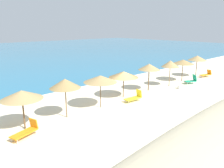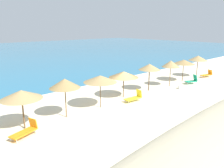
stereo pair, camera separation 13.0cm
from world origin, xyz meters
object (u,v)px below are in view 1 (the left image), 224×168
at_px(beach_umbrella_1, 22,95).
at_px(beach_umbrella_6, 170,64).
at_px(lounge_chair_1, 134,97).
at_px(cooler_box, 181,87).
at_px(beach_umbrella_5, 149,67).
at_px(beach_umbrella_2, 65,83).
at_px(beach_umbrella_7, 183,62).
at_px(lounge_chair_0, 26,131).
at_px(beach_umbrella_4, 124,74).
at_px(beach_umbrella_8, 197,58).
at_px(beach_umbrella_3, 100,79).
at_px(lounge_chair_4, 192,80).
at_px(lounge_chair_3, 206,74).

distance_m(beach_umbrella_1, beach_umbrella_6, 15.87).
height_order(beach_umbrella_6, lounge_chair_1, beach_umbrella_6).
bearing_deg(cooler_box, beach_umbrella_5, 147.68).
height_order(beach_umbrella_6, cooler_box, beach_umbrella_6).
relative_size(beach_umbrella_2, beach_umbrella_5, 1.03).
relative_size(beach_umbrella_7, lounge_chair_0, 1.49).
bearing_deg(cooler_box, beach_umbrella_4, 162.31).
height_order(beach_umbrella_6, beach_umbrella_8, beach_umbrella_6).
height_order(beach_umbrella_3, lounge_chair_4, beach_umbrella_3).
height_order(lounge_chair_1, cooler_box, lounge_chair_1).
distance_m(beach_umbrella_4, beach_umbrella_7, 9.70).
height_order(beach_umbrella_1, beach_umbrella_5, beach_umbrella_5).
xyz_separation_m(beach_umbrella_4, lounge_chair_1, (-0.12, -1.47, -1.78)).
bearing_deg(lounge_chair_1, beach_umbrella_7, -77.60).
height_order(beach_umbrella_2, cooler_box, beach_umbrella_2).
relative_size(lounge_chair_0, lounge_chair_4, 1.20).
bearing_deg(beach_umbrella_1, beach_umbrella_5, 0.49).
bearing_deg(beach_umbrella_3, lounge_chair_4, -5.35).
height_order(beach_umbrella_3, beach_umbrella_6, beach_umbrella_6).
xyz_separation_m(lounge_chair_0, cooler_box, (16.27, -0.64, -0.22)).
height_order(beach_umbrella_5, lounge_chair_0, beach_umbrella_5).
relative_size(beach_umbrella_1, lounge_chair_1, 1.53).
distance_m(beach_umbrella_3, lounge_chair_0, 6.76).
bearing_deg(beach_umbrella_6, beach_umbrella_5, 170.78).
distance_m(beach_umbrella_2, lounge_chair_0, 4.06).
height_order(beach_umbrella_5, lounge_chair_3, beach_umbrella_5).
relative_size(beach_umbrella_5, lounge_chair_3, 1.60).
bearing_deg(lounge_chair_3, beach_umbrella_4, 99.98).
relative_size(beach_umbrella_1, beach_umbrella_5, 0.93).
height_order(beach_umbrella_1, cooler_box, beach_umbrella_1).
height_order(beach_umbrella_1, beach_umbrella_6, beach_umbrella_6).
bearing_deg(beach_umbrella_2, beach_umbrella_3, -2.46).
distance_m(beach_umbrella_8, lounge_chair_4, 4.71).
height_order(beach_umbrella_1, lounge_chair_1, beach_umbrella_1).
distance_m(lounge_chair_1, lounge_chair_3, 14.14).
xyz_separation_m(beach_umbrella_2, lounge_chair_4, (15.67, -1.31, -2.08)).
distance_m(beach_umbrella_7, lounge_chair_4, 2.43).
height_order(beach_umbrella_8, cooler_box, beach_umbrella_8).
xyz_separation_m(beach_umbrella_2, beach_umbrella_8, (19.65, 0.21, -0.08)).
bearing_deg(lounge_chair_1, beach_umbrella_2, 87.30).
bearing_deg(beach_umbrella_5, beach_umbrella_4, 177.37).
bearing_deg(beach_umbrella_5, beach_umbrella_2, -177.96).
bearing_deg(lounge_chair_0, beach_umbrella_1, -35.24).
relative_size(beach_umbrella_8, cooler_box, 4.90).
bearing_deg(beach_umbrella_1, beach_umbrella_2, -4.68).
distance_m(beach_umbrella_7, lounge_chair_3, 4.86).
height_order(beach_umbrella_5, beach_umbrella_7, beach_umbrella_5).
bearing_deg(lounge_chair_0, lounge_chair_3, -107.30).
bearing_deg(lounge_chair_0, beach_umbrella_3, -100.40).
bearing_deg(lounge_chair_3, lounge_chair_4, 111.26).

